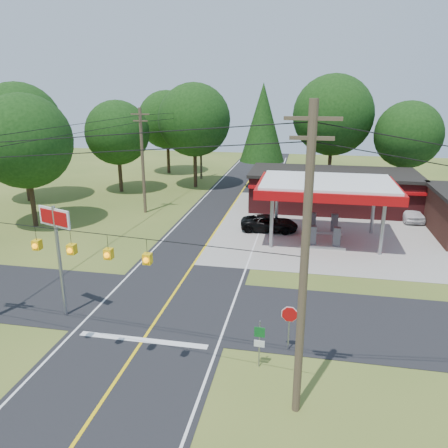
% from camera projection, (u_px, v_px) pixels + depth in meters
% --- Properties ---
extents(ground, '(120.00, 120.00, 0.00)m').
position_uv_depth(ground, '(166.00, 306.00, 24.66)').
color(ground, '#455B20').
rests_on(ground, ground).
extents(main_highway, '(8.00, 120.00, 0.02)m').
position_uv_depth(main_highway, '(166.00, 306.00, 24.66)').
color(main_highway, black).
rests_on(main_highway, ground).
extents(cross_road, '(70.00, 7.00, 0.02)m').
position_uv_depth(cross_road, '(166.00, 306.00, 24.66)').
color(cross_road, black).
rests_on(cross_road, ground).
extents(lane_center_yellow, '(0.15, 110.00, 0.00)m').
position_uv_depth(lane_center_yellow, '(166.00, 305.00, 24.65)').
color(lane_center_yellow, yellow).
rests_on(lane_center_yellow, main_highway).
extents(gas_canopy, '(10.60, 7.40, 4.88)m').
position_uv_depth(gas_canopy, '(327.00, 188.00, 33.92)').
color(gas_canopy, gray).
rests_on(gas_canopy, ground).
extents(convenience_store, '(16.40, 7.55, 3.80)m').
position_uv_depth(convenience_store, '(332.00, 190.00, 43.80)').
color(convenience_store, '#4F1618').
rests_on(convenience_store, ground).
extents(utility_pole_near_right, '(1.80, 0.30, 11.50)m').
position_uv_depth(utility_pole_near_right, '(304.00, 266.00, 14.96)').
color(utility_pole_near_right, '#473828').
rests_on(utility_pole_near_right, ground).
extents(utility_pole_far_left, '(1.80, 0.30, 10.00)m').
position_uv_depth(utility_pole_far_left, '(143.00, 160.00, 41.39)').
color(utility_pole_far_left, '#473828').
rests_on(utility_pole_far_left, ground).
extents(utility_pole_north, '(0.30, 0.30, 9.50)m').
position_uv_depth(utility_pole_north, '(201.00, 143.00, 57.17)').
color(utility_pole_north, '#473828').
rests_on(utility_pole_north, ground).
extents(overhead_beacons, '(17.04, 2.04, 1.03)m').
position_uv_depth(overhead_beacons, '(88.00, 235.00, 17.35)').
color(overhead_beacons, black).
rests_on(overhead_beacons, ground).
extents(treeline_backdrop, '(70.27, 51.59, 13.30)m').
position_uv_depth(treeline_backdrop, '(244.00, 131.00, 44.73)').
color(treeline_backdrop, '#332316').
rests_on(treeline_backdrop, ground).
extents(suv_car, '(5.00, 5.00, 1.34)m').
position_uv_depth(suv_car, '(269.00, 223.00, 37.22)').
color(suv_car, black).
rests_on(suv_car, ground).
extents(sedan_car, '(4.81, 4.81, 1.54)m').
position_uv_depth(sedan_car, '(410.00, 212.00, 40.37)').
color(sedan_car, white).
rests_on(sedan_car, ground).
extents(big_stop_sign, '(2.14, 0.90, 6.11)m').
position_uv_depth(big_stop_sign, '(57.00, 237.00, 22.33)').
color(big_stop_sign, gray).
rests_on(big_stop_sign, ground).
extents(octagonal_stop_sign, '(0.81, 0.10, 2.31)m').
position_uv_depth(octagonal_stop_sign, '(289.00, 318.00, 19.97)').
color(octagonal_stop_sign, gray).
rests_on(octagonal_stop_sign, ground).
extents(route_sign_post, '(0.47, 0.10, 2.27)m').
position_uv_depth(route_sign_post, '(259.00, 340.00, 18.89)').
color(route_sign_post, gray).
rests_on(route_sign_post, ground).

